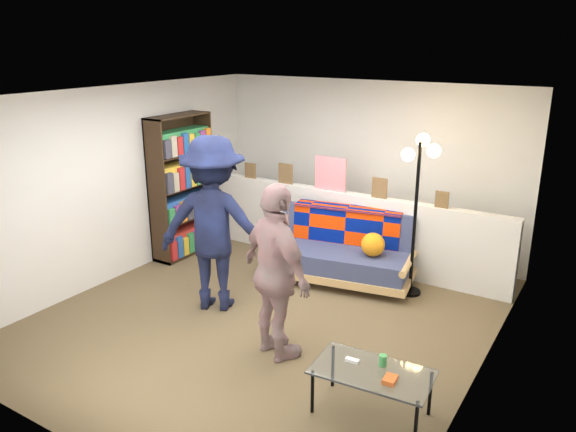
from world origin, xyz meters
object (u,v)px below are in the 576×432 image
object	(u,v)px
futon_sofa	(342,252)
bookshelf	(182,191)
coffee_table	(373,374)
person_left	(214,224)
person_right	(277,273)
floor_lamp	(419,183)

from	to	relation	value
futon_sofa	bookshelf	xyz separation A→B (m)	(-2.32, -0.35, 0.55)
coffee_table	person_left	bearing A→B (deg)	159.27
bookshelf	coffee_table	distance (m)	4.24
futon_sofa	bookshelf	distance (m)	2.41
person_right	person_left	bearing A→B (deg)	0.76
bookshelf	floor_lamp	distance (m)	3.27
floor_lamp	futon_sofa	bearing A→B (deg)	-172.92
futon_sofa	floor_lamp	world-z (taller)	floor_lamp
person_left	floor_lamp	bearing A→B (deg)	-161.86
bookshelf	floor_lamp	bearing A→B (deg)	8.11
futon_sofa	person_left	size ratio (longest dim) A/B	0.99
floor_lamp	person_left	bearing A→B (deg)	-139.58
futon_sofa	person_right	distance (m)	2.01
floor_lamp	person_left	xyz separation A→B (m)	(-1.77, -1.51, -0.38)
bookshelf	coffee_table	xyz separation A→B (m)	(3.74, -1.93, -0.54)
futon_sofa	person_right	xyz separation A→B (m)	(0.28, -1.92, 0.49)
coffee_table	person_left	size ratio (longest dim) A/B	0.50
bookshelf	person_left	distance (m)	1.78
coffee_table	floor_lamp	world-z (taller)	floor_lamp
bookshelf	person_right	size ratio (longest dim) A/B	1.15
floor_lamp	person_left	distance (m)	2.36
person_left	futon_sofa	bearing A→B (deg)	-144.62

